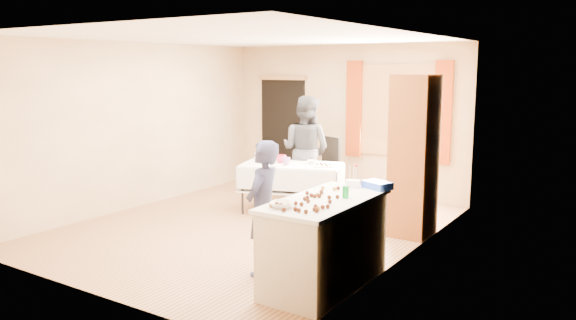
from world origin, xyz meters
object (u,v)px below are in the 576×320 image
Objects in this scene: cabinet at (414,156)px; chair at (323,181)px; counter at (325,242)px; girl at (263,208)px; woman at (306,150)px; party_table at (291,183)px.

cabinet reaches higher than chair.
cabinet is 1.35× the size of counter.
woman is at bearing -166.54° from girl.
girl is at bearing -50.08° from chair.
girl reaches higher than party_table.
cabinet is 1.46× the size of girl.
counter is at bearing 85.57° from girl.
woman reaches higher than chair.
party_table is 2.67m from girl.
woman is (-0.13, 0.64, 0.44)m from party_table.
woman reaches higher than party_table.
party_table is 1.62× the size of chair.
chair is (-1.89, 3.29, -0.14)m from counter.
woman is (-0.13, -0.34, 0.57)m from chair.
chair is at bearing 71.00° from party_table.
cabinet reaches higher than party_table.
counter is at bearing -39.41° from chair.
cabinet reaches higher than counter.
counter is at bearing -92.62° from cabinet.
cabinet is at bearing 158.25° from woman.
cabinet is 2.01× the size of chair.
cabinet is at bearing -8.40° from chair.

